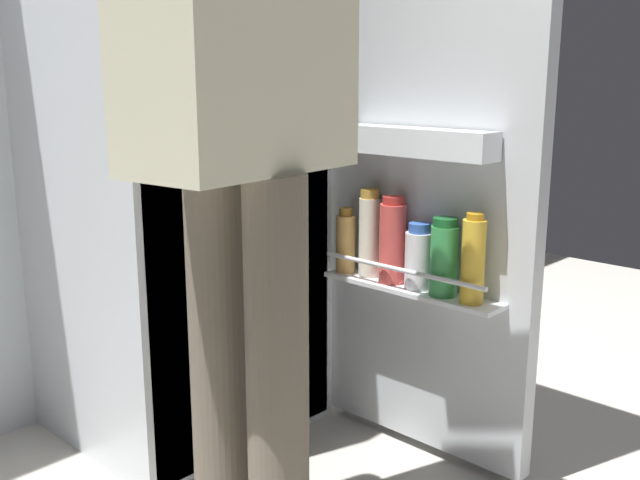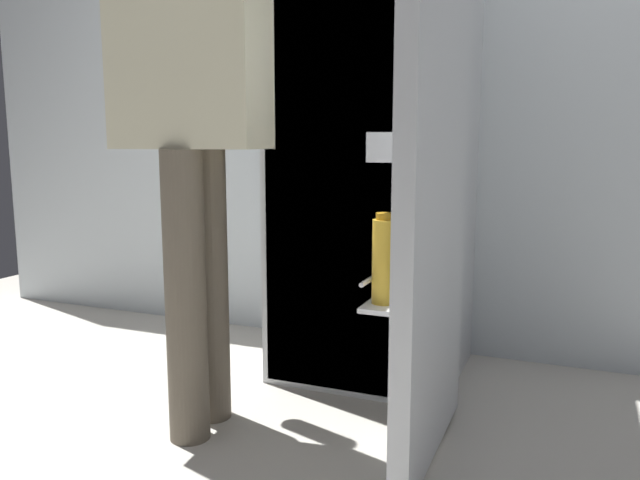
{
  "view_description": "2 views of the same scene",
  "coord_description": "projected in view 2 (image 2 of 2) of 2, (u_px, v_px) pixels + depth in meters",
  "views": [
    {
      "loc": [
        -1.21,
        -1.16,
        1.03
      ],
      "look_at": [
        -0.04,
        -0.05,
        0.66
      ],
      "focal_mm": 40.83,
      "sensor_mm": 36.0,
      "label": 1
    },
    {
      "loc": [
        0.7,
        -1.7,
        0.88
      ],
      "look_at": [
        0.02,
        -0.05,
        0.6
      ],
      "focal_mm": 35.19,
      "sensor_mm": 36.0,
      "label": 2
    }
  ],
  "objects": [
    {
      "name": "ground_plane",
      "position": [
        320.0,
        426.0,
        1.96
      ],
      "size": [
        5.44,
        5.44,
        0.0
      ],
      "primitive_type": "plane",
      "color": "#B7B2A8"
    },
    {
      "name": "refrigerator",
      "position": [
        380.0,
        134.0,
        2.26
      ],
      "size": [
        0.71,
        1.25,
        1.82
      ],
      "color": "silver",
      "rests_on": "ground_plane"
    },
    {
      "name": "person",
      "position": [
        195.0,
        86.0,
        1.79
      ],
      "size": [
        0.6,
        0.72,
        1.72
      ],
      "color": "#665B4C",
      "rests_on": "ground_plane"
    },
    {
      "name": "kitchen_wall",
      "position": [
        403.0,
        53.0,
        2.59
      ],
      "size": [
        4.4,
        0.1,
        2.48
      ],
      "primitive_type": "cube",
      "color": "silver",
      "rests_on": "ground_plane"
    }
  ]
}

